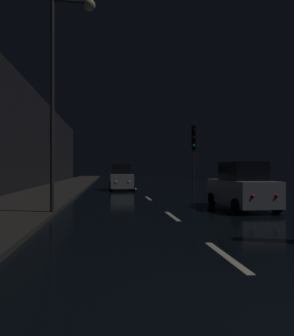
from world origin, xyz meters
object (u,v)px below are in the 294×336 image
at_px(streetlamp_overhead, 63,74).
at_px(car_approaching_headlights, 121,178).
at_px(car_parked_right_near, 241,187).
at_px(traffic_light_far_right, 194,143).

bearing_deg(streetlamp_overhead, car_approaching_headlights, 78.56).
bearing_deg(car_approaching_headlights, streetlamp_overhead, -11.44).
height_order(car_approaching_headlights, car_parked_right_near, car_approaching_headlights).
relative_size(traffic_light_far_right, car_parked_right_near, 1.25).
height_order(traffic_light_far_right, streetlamp_overhead, streetlamp_overhead).
height_order(streetlamp_overhead, car_parked_right_near, streetlamp_overhead).
xyz_separation_m(traffic_light_far_right, car_parked_right_near, (-0.80, -10.32, -2.84)).
height_order(traffic_light_far_right, car_parked_right_near, traffic_light_far_right).
height_order(streetlamp_overhead, car_approaching_headlights, streetlamp_overhead).
bearing_deg(car_approaching_headlights, traffic_light_far_right, 67.05).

